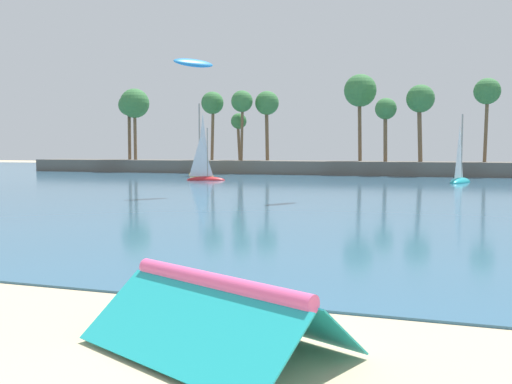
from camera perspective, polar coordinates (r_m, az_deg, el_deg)
sea at (r=62.39m, az=11.63°, el=1.24°), size 220.00×101.20×0.06m
palm_headland at (r=73.28m, az=10.17°, el=4.39°), size 100.87×6.96×13.09m
folded_kite at (r=9.61m, az=-3.91°, el=-11.06°), size 4.96×4.23×1.25m
sailboat_near_shore at (r=69.38m, az=-5.62°, el=2.37°), size 6.09×6.05×9.57m
sailboat_mid_bay at (r=59.60m, az=-5.24°, el=1.72°), size 4.28×2.15×5.96m
sailboat_toward_headland at (r=58.87m, az=20.11°, el=1.54°), size 2.83×5.22×7.26m
kite_aloft_high_over_bay at (r=40.88m, az=-6.41°, el=12.96°), size 2.79×3.21×0.92m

